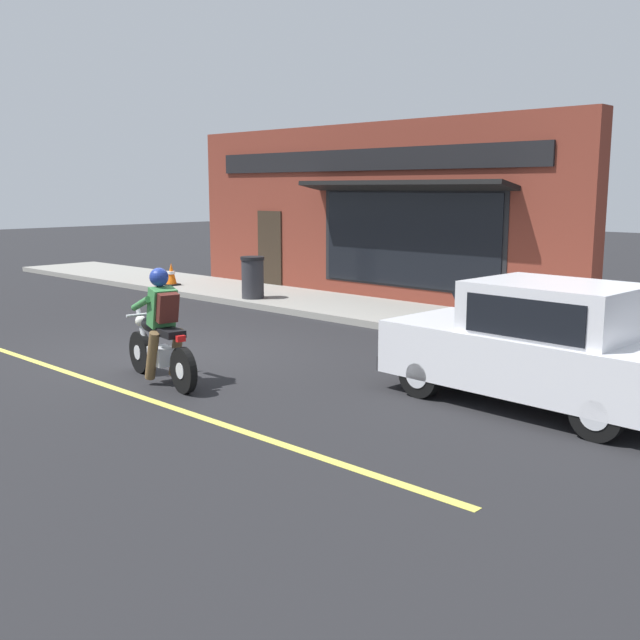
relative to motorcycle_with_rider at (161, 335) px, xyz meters
The scene contains 8 objects.
ground_plane 1.95m from the motorcycle_with_rider, 50.24° to the left, with size 80.00×80.00×0.00m, color black.
sidewalk_curb 7.87m from the motorcycle_with_rider, 34.15° to the left, with size 2.60×22.00×0.14m, color gray.
storefront_building 8.68m from the motorcycle_with_rider, 20.39° to the left, with size 1.25×11.46×4.20m.
motorcycle_with_rider is the anchor object (origin of this frame).
car_hatchback 5.05m from the motorcycle_with_rider, 59.54° to the right, with size 1.78×3.84×1.57m.
fire_hydrant 6.05m from the motorcycle_with_rider, 20.51° to the right, with size 0.36×0.24×0.88m.
trash_bin 7.28m from the motorcycle_with_rider, 38.52° to the left, with size 0.56×0.56×0.98m.
traffic_cone 9.80m from the motorcycle_with_rider, 53.79° to the left, with size 0.36×0.36×0.60m.
Camera 1 is at (-7.03, -10.02, 2.68)m, focal length 42.00 mm.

